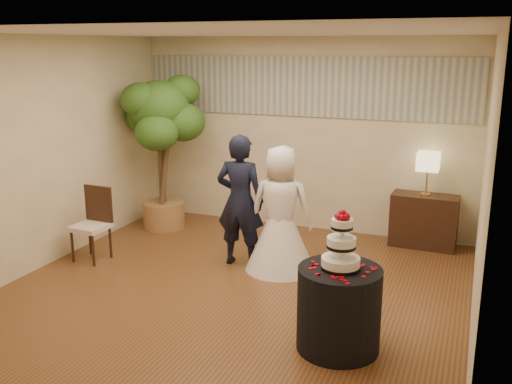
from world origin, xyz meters
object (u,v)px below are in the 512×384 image
at_px(console, 424,221).
at_px(bride, 281,209).
at_px(groom, 240,201).
at_px(cake_table, 339,309).
at_px(side_chair, 90,225).
at_px(ficus_tree, 161,152).
at_px(table_lamp, 427,174).
at_px(wedding_cake, 341,240).

bearing_deg(console, bride, -134.03).
height_order(groom, cake_table, groom).
bearing_deg(cake_table, side_chair, 163.91).
height_order(groom, console, groom).
height_order(bride, ficus_tree, ficus_tree).
bearing_deg(table_lamp, wedding_cake, -97.90).
height_order(groom, wedding_cake, groom).
height_order(ficus_tree, side_chair, ficus_tree).
xyz_separation_m(bride, cake_table, (1.11, -1.59, -0.39)).
bearing_deg(wedding_cake, cake_table, 0.00).
relative_size(ficus_tree, side_chair, 2.47).
height_order(table_lamp, side_chair, table_lamp).
relative_size(console, side_chair, 0.93).
distance_m(table_lamp, ficus_tree, 3.77).
distance_m(groom, console, 2.60).
bearing_deg(wedding_cake, side_chair, 163.91).
bearing_deg(ficus_tree, groom, -29.53).
xyz_separation_m(bride, console, (1.54, 1.49, -0.41)).
bearing_deg(ficus_tree, console, 8.69).
distance_m(bride, wedding_cake, 1.96).
relative_size(bride, side_chair, 1.64).
bearing_deg(side_chair, bride, 17.31).
distance_m(wedding_cake, console, 3.19).
distance_m(bride, ficus_tree, 2.40).
bearing_deg(table_lamp, bride, -135.89).
height_order(bride, cake_table, bride).
bearing_deg(console, groom, -141.92).
height_order(bride, side_chair, bride).
distance_m(console, ficus_tree, 3.85).
bearing_deg(console, table_lamp, 1.85).
xyz_separation_m(groom, bride, (0.52, 0.02, -0.05)).
distance_m(groom, bride, 0.52).
bearing_deg(cake_table, groom, 136.00).
bearing_deg(groom, ficus_tree, -33.91).
distance_m(cake_table, ficus_tree, 4.22).
relative_size(groom, bride, 1.07).
xyz_separation_m(console, side_chair, (-3.88, -2.09, 0.11)).
xyz_separation_m(cake_table, ficus_tree, (-3.29, 2.52, 0.77)).
xyz_separation_m(cake_table, table_lamp, (0.43, 3.09, 0.63)).
bearing_deg(groom, wedding_cake, 131.61).
xyz_separation_m(console, table_lamp, (0.00, 0.00, 0.65)).
relative_size(cake_table, wedding_cake, 1.42).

